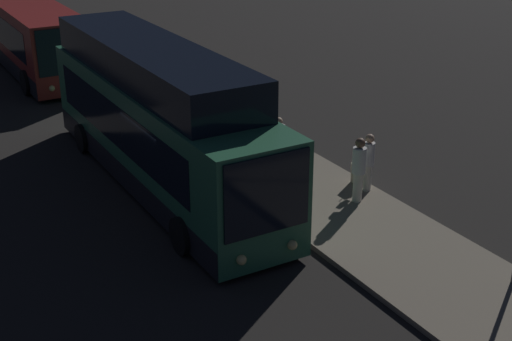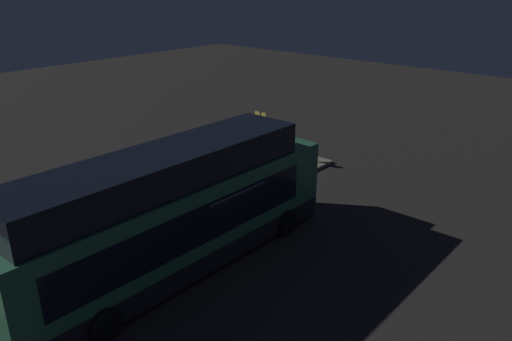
# 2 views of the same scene
# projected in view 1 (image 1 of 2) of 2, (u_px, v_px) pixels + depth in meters

# --- Properties ---
(ground) EXTENTS (80.00, 80.00, 0.00)m
(ground) POSITION_uv_depth(u_px,v_px,m) (183.00, 202.00, 19.82)
(ground) COLOR #2B2826
(platform) EXTENTS (20.00, 3.49, 0.14)m
(platform) POSITION_uv_depth(u_px,v_px,m) (285.00, 176.00, 21.34)
(platform) COLOR gray
(platform) RESTS_ON ground
(bus_lead) EXTENTS (11.98, 2.73, 4.09)m
(bus_lead) POSITION_uv_depth(u_px,v_px,m) (159.00, 124.00, 20.38)
(bus_lead) COLOR #2D704C
(bus_lead) RESTS_ON ground
(bus_second) EXTENTS (10.79, 2.81, 3.03)m
(bus_second) POSITION_uv_depth(u_px,v_px,m) (32.00, 38.00, 32.05)
(bus_second) COLOR maroon
(bus_second) RESTS_ON ground
(passenger_boarding) EXTENTS (0.56, 0.43, 1.69)m
(passenger_boarding) POSITION_uv_depth(u_px,v_px,m) (368.00, 160.00, 19.88)
(passenger_boarding) COLOR silver
(passenger_boarding) RESTS_ON platform
(passenger_waiting) EXTENTS (0.63, 0.53, 1.84)m
(passenger_waiting) POSITION_uv_depth(u_px,v_px,m) (359.00, 167.00, 19.20)
(passenger_waiting) COLOR silver
(passenger_waiting) RESTS_ON platform
(passenger_with_bags) EXTENTS (0.68, 0.58, 1.69)m
(passenger_with_bags) POSITION_uv_depth(u_px,v_px,m) (278.00, 143.00, 21.19)
(passenger_with_bags) COLOR #2D2D33
(passenger_with_bags) RESTS_ON platform
(suitcase) EXTENTS (0.34, 0.23, 0.93)m
(suitcase) POSITION_uv_depth(u_px,v_px,m) (358.00, 172.00, 20.55)
(suitcase) COLOR beige
(suitcase) RESTS_ON platform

